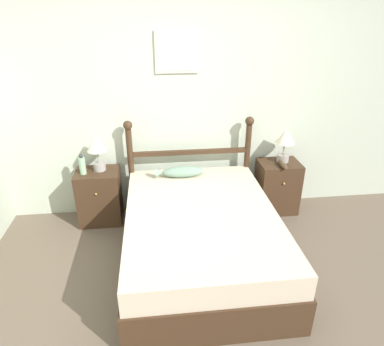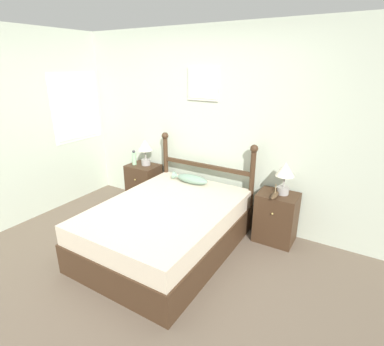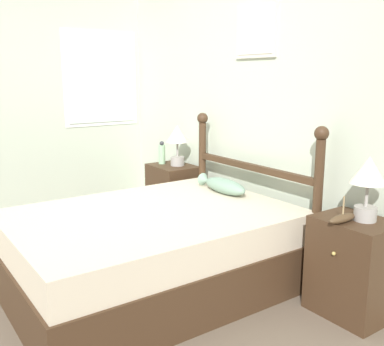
{
  "view_description": "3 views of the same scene",
  "coord_description": "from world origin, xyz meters",
  "px_view_note": "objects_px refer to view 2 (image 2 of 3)",
  "views": [
    {
      "loc": [
        -0.41,
        -2.0,
        2.22
      ],
      "look_at": [
        -0.05,
        1.01,
        0.78
      ],
      "focal_mm": 32.0,
      "sensor_mm": 36.0,
      "label": 1
    },
    {
      "loc": [
        1.84,
        -1.83,
        2.08
      ],
      "look_at": [
        0.07,
        1.08,
        0.84
      ],
      "focal_mm": 28.0,
      "sensor_mm": 36.0,
      "label": 2
    },
    {
      "loc": [
        2.6,
        -0.84,
        1.48
      ],
      "look_at": [
        -0.04,
        1.01,
        0.79
      ],
      "focal_mm": 42.0,
      "sensor_mm": 36.0,
      "label": 3
    }
  ],
  "objects_px": {
    "nightstand_left": "(144,184)",
    "bottle": "(134,158)",
    "bed": "(167,227)",
    "nightstand_right": "(276,217)",
    "model_boat": "(275,195)",
    "table_lamp_left": "(145,148)",
    "fish_pillow": "(191,179)",
    "table_lamp_right": "(285,173)"
  },
  "relations": [
    {
      "from": "model_boat",
      "to": "fish_pillow",
      "type": "height_order",
      "value": "model_boat"
    },
    {
      "from": "bed",
      "to": "nightstand_left",
      "type": "distance_m",
      "value": 1.34
    },
    {
      "from": "nightstand_left",
      "to": "table_lamp_left",
      "type": "bearing_deg",
      "value": 47.87
    },
    {
      "from": "nightstand_left",
      "to": "fish_pillow",
      "type": "distance_m",
      "value": 0.98
    },
    {
      "from": "table_lamp_right",
      "to": "fish_pillow",
      "type": "distance_m",
      "value": 1.24
    },
    {
      "from": "nightstand_right",
      "to": "table_lamp_left",
      "type": "height_order",
      "value": "table_lamp_left"
    },
    {
      "from": "bed",
      "to": "model_boat",
      "type": "xyz_separation_m",
      "value": [
        1.03,
        0.73,
        0.38
      ]
    },
    {
      "from": "table_lamp_left",
      "to": "nightstand_left",
      "type": "bearing_deg",
      "value": -132.13
    },
    {
      "from": "bed",
      "to": "fish_pillow",
      "type": "bearing_deg",
      "value": 99.3
    },
    {
      "from": "bed",
      "to": "nightstand_right",
      "type": "distance_m",
      "value": 1.34
    },
    {
      "from": "nightstand_left",
      "to": "bottle",
      "type": "height_order",
      "value": "bottle"
    },
    {
      "from": "table_lamp_left",
      "to": "table_lamp_right",
      "type": "relative_size",
      "value": 1.0
    },
    {
      "from": "nightstand_left",
      "to": "table_lamp_left",
      "type": "height_order",
      "value": "table_lamp_left"
    },
    {
      "from": "table_lamp_right",
      "to": "nightstand_left",
      "type": "bearing_deg",
      "value": -179.25
    },
    {
      "from": "bed",
      "to": "nightstand_right",
      "type": "height_order",
      "value": "nightstand_right"
    },
    {
      "from": "nightstand_left",
      "to": "table_lamp_right",
      "type": "xyz_separation_m",
      "value": [
        2.12,
        0.03,
        0.58
      ]
    },
    {
      "from": "table_lamp_left",
      "to": "model_boat",
      "type": "relative_size",
      "value": 1.7
    },
    {
      "from": "table_lamp_left",
      "to": "bottle",
      "type": "distance_m",
      "value": 0.24
    },
    {
      "from": "bed",
      "to": "table_lamp_right",
      "type": "relative_size",
      "value": 4.87
    },
    {
      "from": "table_lamp_right",
      "to": "model_boat",
      "type": "bearing_deg",
      "value": -109.6
    },
    {
      "from": "bed",
      "to": "fish_pillow",
      "type": "xyz_separation_m",
      "value": [
        -0.12,
        0.74,
        0.34
      ]
    },
    {
      "from": "bed",
      "to": "nightstand_left",
      "type": "relative_size",
      "value": 3.08
    },
    {
      "from": "nightstand_right",
      "to": "bottle",
      "type": "distance_m",
      "value": 2.25
    },
    {
      "from": "bottle",
      "to": "nightstand_right",
      "type": "bearing_deg",
      "value": 1.08
    },
    {
      "from": "nightstand_left",
      "to": "model_boat",
      "type": "distance_m",
      "value": 2.1
    },
    {
      "from": "nightstand_right",
      "to": "table_lamp_left",
      "type": "bearing_deg",
      "value": 178.99
    },
    {
      "from": "table_lamp_left",
      "to": "model_boat",
      "type": "height_order",
      "value": "table_lamp_left"
    },
    {
      "from": "table_lamp_right",
      "to": "nightstand_right",
      "type": "bearing_deg",
      "value": -144.89
    },
    {
      "from": "nightstand_right",
      "to": "table_lamp_right",
      "type": "distance_m",
      "value": 0.58
    },
    {
      "from": "table_lamp_right",
      "to": "fish_pillow",
      "type": "height_order",
      "value": "table_lamp_right"
    },
    {
      "from": "nightstand_left",
      "to": "nightstand_right",
      "type": "distance_m",
      "value": 2.08
    },
    {
      "from": "model_boat",
      "to": "bed",
      "type": "bearing_deg",
      "value": -144.85
    },
    {
      "from": "table_lamp_right",
      "to": "table_lamp_left",
      "type": "bearing_deg",
      "value": 179.76
    },
    {
      "from": "nightstand_left",
      "to": "table_lamp_left",
      "type": "distance_m",
      "value": 0.58
    },
    {
      "from": "nightstand_left",
      "to": "model_boat",
      "type": "bearing_deg",
      "value": -3.25
    },
    {
      "from": "model_boat",
      "to": "fish_pillow",
      "type": "relative_size",
      "value": 0.44
    },
    {
      "from": "bottle",
      "to": "nightstand_left",
      "type": "bearing_deg",
      "value": 17.71
    },
    {
      "from": "nightstand_right",
      "to": "model_boat",
      "type": "bearing_deg",
      "value": -96.02
    },
    {
      "from": "bed",
      "to": "table_lamp_left",
      "type": "xyz_separation_m",
      "value": [
        -1.01,
        0.88,
        0.62
      ]
    },
    {
      "from": "nightstand_right",
      "to": "fish_pillow",
      "type": "bearing_deg",
      "value": -174.72
    },
    {
      "from": "bed",
      "to": "bottle",
      "type": "xyz_separation_m",
      "value": [
        -1.17,
        0.8,
        0.45
      ]
    },
    {
      "from": "nightstand_right",
      "to": "table_lamp_right",
      "type": "bearing_deg",
      "value": 35.11
    }
  ]
}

